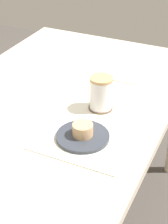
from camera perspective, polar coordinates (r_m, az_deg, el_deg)
The scene contains 7 objects.
dining_table at distance 1.44m, azimuth -4.85°, elevation -0.78°, with size 1.37×0.85×0.70m.
placemat at distance 1.26m, azimuth 1.65°, elevation -2.25°, with size 0.40×0.31×0.00m, color silver.
pastry_plate at distance 1.20m, azimuth -0.19°, elevation -3.73°, with size 0.17×0.17×0.01m, color #333842.
pastry at distance 1.19m, azimuth -0.19°, elevation -2.71°, with size 0.07×0.07×0.04m, color tan.
coffee_coaster at distance 1.35m, azimuth 2.54°, elevation 0.67°, with size 0.09×0.09×0.01m, color brown.
coffee_mug at distance 1.32m, azimuth 2.65°, elevation 3.01°, with size 0.11×0.08×0.12m.
paper_napkin at distance 1.60m, azimuth 6.61°, elevation 5.72°, with size 0.15×0.15×0.00m, color silver.
Camera 1 is at (-1.03, -0.61, 1.43)m, focal length 60.00 mm.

